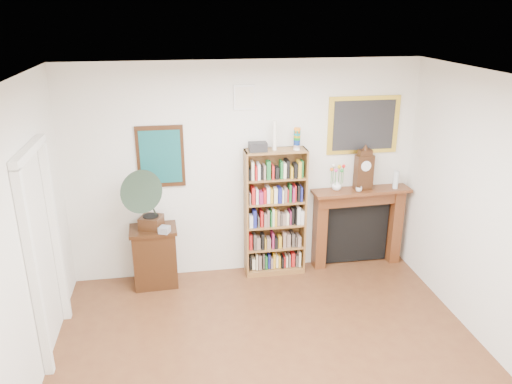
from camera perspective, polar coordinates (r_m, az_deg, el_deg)
room at (r=4.14m, az=3.69°, el=-8.18°), size 4.51×5.01×2.81m
door_casing at (r=5.36m, az=-23.21°, el=-4.63°), size 0.08×1.02×2.17m
teal_poster at (r=6.27m, az=-10.85°, el=3.98°), size 0.58×0.04×0.78m
small_picture at (r=6.17m, az=-1.33°, el=10.76°), size 0.26×0.04×0.30m
gilt_painting at (r=6.64m, az=12.18°, el=7.48°), size 0.95×0.04×0.75m
bookshelf at (r=6.48m, az=2.20°, el=-1.63°), size 0.79×0.28×1.97m
side_cabinet at (r=6.54m, az=-11.47°, el=-7.22°), size 0.60×0.45×0.79m
fireplace at (r=6.96m, az=11.55°, el=-3.12°), size 1.33×0.37×1.11m
gramophone at (r=6.07m, az=-12.19°, el=-0.52°), size 0.69×0.77×0.84m
cd_stack at (r=6.20m, az=-10.43°, el=-4.26°), size 0.16×0.16×0.08m
mantel_clock at (r=6.68m, az=12.22°, el=2.44°), size 0.24×0.15×0.54m
flower_vase at (r=6.64m, az=9.20°, el=0.78°), size 0.16×0.16×0.14m
teacup at (r=6.65m, az=11.67°, el=0.31°), size 0.09×0.09×0.07m
bottle_left at (r=6.86m, az=15.69°, el=1.36°), size 0.07×0.07×0.24m
bottle_right at (r=6.92m, az=15.63°, el=1.35°), size 0.06×0.06×0.20m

